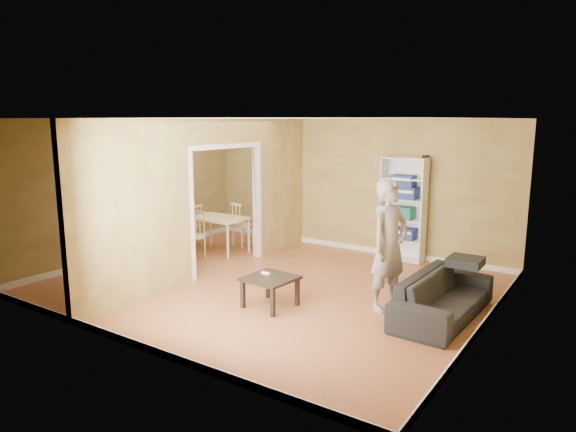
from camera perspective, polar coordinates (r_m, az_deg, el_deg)
The scene contains 16 objects.
room_shell at distance 7.93m, azimuth -2.00°, elevation 1.35°, with size 6.50×6.50×6.50m.
partition at distance 8.68m, azimuth -8.44°, elevation 2.05°, with size 0.22×5.50×2.60m, color tan, non-canonical shape.
wall_speaker at distance 9.57m, azimuth 15.03°, elevation 6.21°, with size 0.10×0.10×0.10m, color black.
sofa at distance 7.13m, azimuth 16.93°, elevation -7.84°, with size 0.85×1.99×0.76m, color black.
person at distance 7.07m, azimuth 11.20°, elevation -2.01°, with size 0.60×0.77×2.12m, color slate.
bookshelf at distance 9.71m, azimuth 12.80°, elevation 0.77°, with size 0.81×0.35×1.92m.
paper_box_navy_a at distance 9.74m, azimuth 12.78°, elevation -1.90°, with size 0.41×0.26×0.21m, color navy.
paper_box_teal at distance 9.69m, azimuth 12.48°, elevation 0.38°, with size 0.44×0.29×0.23m, color #1F787F.
paper_box_navy_b at distance 9.61m, azimuth 12.92°, elevation 2.53°, with size 0.43×0.28×0.22m, color navy.
paper_box_navy_c at distance 9.60m, azimuth 12.68°, elevation 3.78°, with size 0.42×0.27×0.21m, color navy.
coffee_table at distance 7.20m, azimuth -1.99°, elevation -7.29°, with size 0.65×0.65×0.43m.
game_controller at distance 7.31m, azimuth -2.50°, elevation -6.35°, with size 0.14×0.04×0.03m, color white.
dining_table at distance 10.23m, azimuth -7.73°, elevation -0.55°, with size 1.10×0.74×0.69m.
chair_left at distance 10.77m, azimuth -10.64°, elevation -1.01°, with size 0.40×0.40×0.88m, color #D9B084, non-canonical shape.
chair_near at distance 9.80m, azimuth -10.41°, elevation -2.12°, with size 0.41×0.41×0.89m, color tan, non-canonical shape.
chair_far at distance 10.66m, azimuth -5.07°, elevation -0.88°, with size 0.42×0.42×0.92m, color tan, non-canonical shape.
Camera 1 is at (4.59, -6.34, 2.58)m, focal length 32.00 mm.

